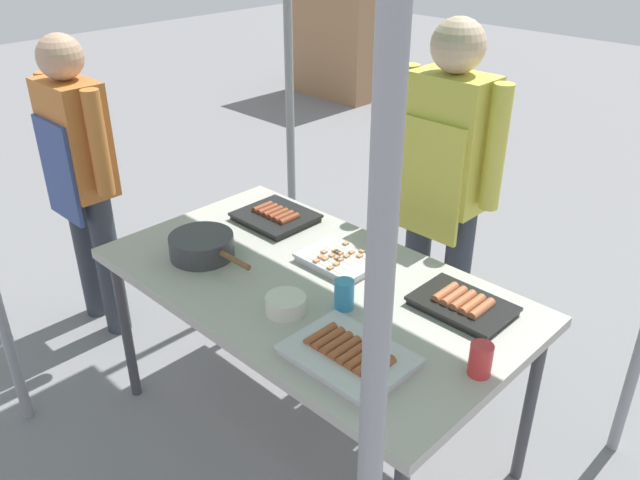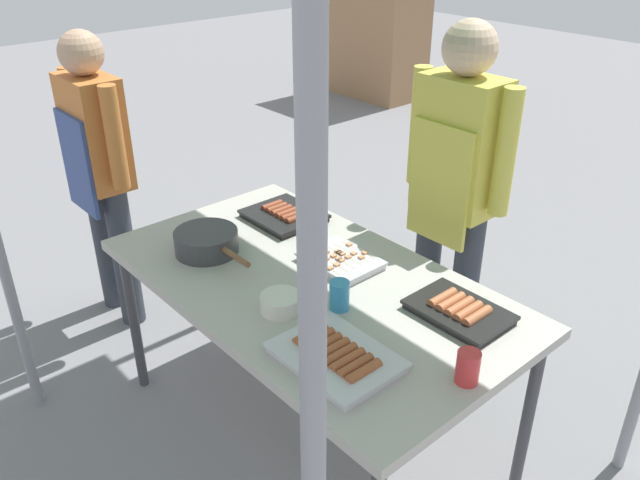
# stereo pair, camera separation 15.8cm
# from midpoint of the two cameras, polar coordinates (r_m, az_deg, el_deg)

# --- Properties ---
(ground_plane) EXTENTS (18.00, 18.00, 0.00)m
(ground_plane) POSITION_cam_midpoint_polar(r_m,az_deg,el_deg) (2.86, -2.39, -16.51)
(ground_plane) COLOR slate
(stall_table) EXTENTS (1.60, 0.90, 0.75)m
(stall_table) POSITION_cam_midpoint_polar(r_m,az_deg,el_deg) (2.42, -2.71, -4.67)
(stall_table) COLOR #B7B2A8
(stall_table) RESTS_ON ground
(tray_grilled_sausages) EXTENTS (0.31, 0.28, 0.05)m
(tray_grilled_sausages) POSITION_cam_midpoint_polar(r_m,az_deg,el_deg) (2.82, -5.54, 2.05)
(tray_grilled_sausages) COLOR black
(tray_grilled_sausages) RESTS_ON stall_table
(tray_meat_skewers) EXTENTS (0.29, 0.22, 0.04)m
(tray_meat_skewers) POSITION_cam_midpoint_polar(r_m,az_deg,el_deg) (2.48, -0.14, -1.80)
(tray_meat_skewers) COLOR silver
(tray_meat_skewers) RESTS_ON stall_table
(tray_pork_links) EXTENTS (0.33, 0.23, 0.05)m
(tray_pork_links) POSITION_cam_midpoint_polar(r_m,az_deg,el_deg) (2.25, 10.51, -5.68)
(tray_pork_links) COLOR black
(tray_pork_links) RESTS_ON stall_table
(tray_spring_rolls) EXTENTS (0.37, 0.28, 0.05)m
(tray_spring_rolls) POSITION_cam_midpoint_polar(r_m,az_deg,el_deg) (1.99, 0.24, -10.17)
(tray_spring_rolls) COLOR silver
(tray_spring_rolls) RESTS_ON stall_table
(cooking_wok) EXTENTS (0.41, 0.25, 0.09)m
(cooking_wok) POSITION_cam_midpoint_polar(r_m,az_deg,el_deg) (2.57, -12.12, -0.48)
(cooking_wok) COLOR #38383A
(cooking_wok) RESTS_ON stall_table
(condiment_bowl) EXTENTS (0.14, 0.14, 0.06)m
(condiment_bowl) POSITION_cam_midpoint_polar(r_m,az_deg,el_deg) (2.21, -5.11, -5.73)
(condiment_bowl) COLOR silver
(condiment_bowl) RESTS_ON stall_table
(drink_cup_near_edge) EXTENTS (0.07, 0.07, 0.10)m
(drink_cup_near_edge) POSITION_cam_midpoint_polar(r_m,az_deg,el_deg) (1.97, 11.73, -10.36)
(drink_cup_near_edge) COLOR red
(drink_cup_near_edge) RESTS_ON stall_table
(drink_cup_by_wok) EXTENTS (0.07, 0.07, 0.11)m
(drink_cup_by_wok) POSITION_cam_midpoint_polar(r_m,az_deg,el_deg) (2.21, 0.10, -4.87)
(drink_cup_by_wok) COLOR #338CBF
(drink_cup_by_wok) RESTS_ON stall_table
(vendor_woman) EXTENTS (0.52, 0.23, 1.60)m
(vendor_woman) POSITION_cam_midpoint_polar(r_m,az_deg,el_deg) (2.81, 9.39, 5.64)
(vendor_woman) COLOR #333842
(vendor_woman) RESTS_ON ground
(customer_nearby) EXTENTS (0.52, 0.22, 1.49)m
(customer_nearby) POSITION_cam_midpoint_polar(r_m,az_deg,el_deg) (3.29, -21.75, 5.93)
(customer_nearby) COLOR #333842
(customer_nearby) RESTS_ON ground
(neighbor_stall_left) EXTENTS (1.08, 0.64, 1.67)m
(neighbor_stall_left) POSITION_cam_midpoint_polar(r_m,az_deg,el_deg) (7.39, 1.02, 19.13)
(neighbor_stall_left) COLOR #9E724C
(neighbor_stall_left) RESTS_ON ground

